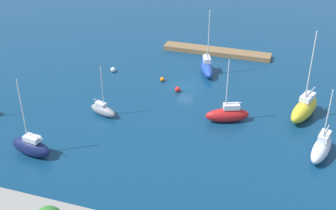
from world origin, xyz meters
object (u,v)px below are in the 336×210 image
(sailboat_red_mid_basin, at_px, (228,114))
(mooring_buoy_orange, at_px, (162,79))
(pier_dock, at_px, (217,52))
(mooring_buoy_white, at_px, (113,70))
(sailboat_navy_near_pier, at_px, (31,147))
(sailboat_blue_center_basin, at_px, (207,67))
(sailboat_yellow_far_north, at_px, (304,108))
(mooring_buoy_red, at_px, (178,89))
(sailboat_white_inner_mooring, at_px, (321,148))
(sailboat_gray_east_end, at_px, (103,110))

(sailboat_red_mid_basin, xyz_separation_m, mooring_buoy_orange, (13.16, -9.47, -0.80))
(pier_dock, distance_m, mooring_buoy_white, 21.08)
(sailboat_navy_near_pier, relative_size, mooring_buoy_white, 11.94)
(mooring_buoy_orange, bearing_deg, mooring_buoy_white, -5.01)
(sailboat_blue_center_basin, bearing_deg, sailboat_navy_near_pier, -48.78)
(sailboat_yellow_far_north, bearing_deg, pier_dock, -119.25)
(pier_dock, xyz_separation_m, sailboat_blue_center_basin, (-0.31, 9.46, 0.78))
(mooring_buoy_red, bearing_deg, sailboat_white_inner_mooring, 153.16)
(sailboat_red_mid_basin, relative_size, mooring_buoy_white, 10.84)
(pier_dock, xyz_separation_m, mooring_buoy_red, (2.60, 17.67, 0.01))
(sailboat_white_inner_mooring, height_order, mooring_buoy_white, sailboat_white_inner_mooring)
(sailboat_blue_center_basin, height_order, mooring_buoy_orange, sailboat_blue_center_basin)
(sailboat_navy_near_pier, height_order, sailboat_yellow_far_north, sailboat_yellow_far_north)
(sailboat_red_mid_basin, distance_m, mooring_buoy_white, 24.96)
(sailboat_white_inner_mooring, bearing_deg, mooring_buoy_white, -99.42)
(sailboat_white_inner_mooring, relative_size, sailboat_yellow_far_north, 0.73)
(pier_dock, xyz_separation_m, sailboat_navy_near_pier, (15.39, 40.15, 0.83))
(pier_dock, bearing_deg, mooring_buoy_orange, 67.20)
(sailboat_blue_center_basin, bearing_deg, mooring_buoy_white, -96.04)
(pier_dock, height_order, mooring_buoy_white, mooring_buoy_white)
(sailboat_gray_east_end, height_order, sailboat_red_mid_basin, sailboat_red_mid_basin)
(sailboat_navy_near_pier, distance_m, sailboat_white_inner_mooring, 37.04)
(sailboat_blue_center_basin, relative_size, mooring_buoy_orange, 15.10)
(sailboat_blue_center_basin, height_order, mooring_buoy_white, sailboat_blue_center_basin)
(sailboat_blue_center_basin, height_order, sailboat_red_mid_basin, sailboat_blue_center_basin)
(sailboat_red_mid_basin, xyz_separation_m, mooring_buoy_white, (22.72, -10.31, -0.74))
(sailboat_yellow_far_north, relative_size, mooring_buoy_red, 15.11)
(sailboat_yellow_far_north, bearing_deg, mooring_buoy_white, -80.50)
(sailboat_red_mid_basin, distance_m, sailboat_yellow_far_north, 11.39)
(sailboat_blue_center_basin, bearing_deg, pier_dock, 160.19)
(sailboat_yellow_far_north, bearing_deg, sailboat_red_mid_basin, -47.17)
(sailboat_gray_east_end, relative_size, sailboat_red_mid_basin, 0.82)
(pier_dock, bearing_deg, sailboat_yellow_far_north, 131.36)
(sailboat_navy_near_pier, bearing_deg, sailboat_white_inner_mooring, -154.70)
(pier_dock, bearing_deg, sailboat_blue_center_basin, 91.88)
(mooring_buoy_orange, xyz_separation_m, mooring_buoy_red, (-3.63, 2.86, 0.06))
(sailboat_red_mid_basin, relative_size, mooring_buoy_orange, 12.60)
(sailboat_yellow_far_north, distance_m, mooring_buoy_orange, 24.15)
(sailboat_navy_near_pier, relative_size, sailboat_yellow_far_north, 0.79)
(mooring_buoy_white, bearing_deg, sailboat_yellow_far_north, 170.11)
(sailboat_white_inner_mooring, bearing_deg, pier_dock, -132.04)
(sailboat_red_mid_basin, height_order, sailboat_yellow_far_north, sailboat_yellow_far_north)
(sailboat_gray_east_end, height_order, mooring_buoy_red, sailboat_gray_east_end)
(sailboat_navy_near_pier, xyz_separation_m, mooring_buoy_orange, (-9.16, -25.34, -0.88))
(mooring_buoy_orange, bearing_deg, sailboat_blue_center_basin, -140.72)
(pier_dock, bearing_deg, mooring_buoy_white, 41.52)
(sailboat_white_inner_mooring, bearing_deg, sailboat_red_mid_basin, -96.75)
(mooring_buoy_orange, bearing_deg, sailboat_white_inner_mooring, 151.40)
(sailboat_navy_near_pier, relative_size, sailboat_red_mid_basin, 1.10)
(sailboat_white_inner_mooring, xyz_separation_m, mooring_buoy_orange, (26.18, -14.28, -0.95))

